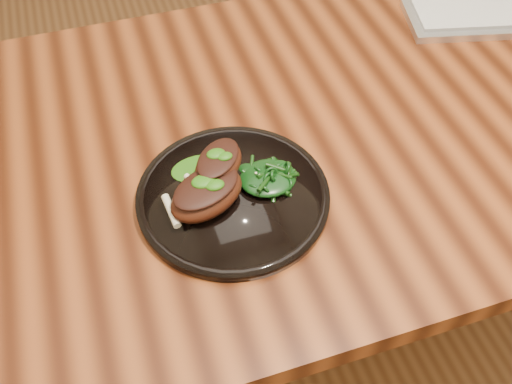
% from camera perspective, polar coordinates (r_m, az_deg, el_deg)
% --- Properties ---
extents(desk, '(1.60, 0.80, 0.75)m').
position_cam_1_polar(desk, '(1.07, 10.71, 5.04)').
color(desk, '#321206').
rests_on(desk, ground).
extents(plate, '(0.29, 0.29, 0.02)m').
position_cam_1_polar(plate, '(0.85, -2.30, -0.42)').
color(plate, black).
rests_on(plate, desk).
extents(lamb_chop_front, '(0.14, 0.12, 0.05)m').
position_cam_1_polar(lamb_chop_front, '(0.81, -5.00, -0.15)').
color(lamb_chop_front, '#3E180C').
rests_on(lamb_chop_front, plate).
extents(lamb_chop_back, '(0.11, 0.11, 0.04)m').
position_cam_1_polar(lamb_chop_back, '(0.83, -3.81, 2.85)').
color(lamb_chop_back, '#3E180C').
rests_on(lamb_chop_back, plate).
extents(herb_smear, '(0.09, 0.06, 0.01)m').
position_cam_1_polar(herb_smear, '(0.87, -5.73, 2.37)').
color(herb_smear, '#144607').
rests_on(herb_smear, plate).
extents(greens_heap, '(0.09, 0.08, 0.03)m').
position_cam_1_polar(greens_heap, '(0.84, 1.22, 1.68)').
color(greens_heap, black).
rests_on(greens_heap, plate).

